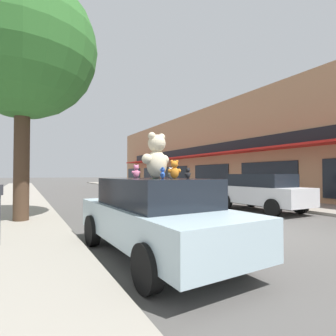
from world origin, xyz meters
TOP-DOWN VIEW (x-y plane):
  - ground_plane at (0.00, 0.00)m, footprint 260.00×260.00m
  - storefront_row at (15.24, 12.26)m, footprint 16.22×39.85m
  - plush_art_car at (-3.41, -0.20)m, footprint 2.07×4.51m
  - teddy_bear_giant at (-3.32, -0.08)m, footprint 0.71×0.48m
  - teddy_bear_white at (-3.00, -0.12)m, footprint 0.15×0.16m
  - teddy_bear_pink at (-3.38, 0.88)m, footprint 0.23×0.15m
  - teddy_bear_black at (-2.77, -0.40)m, footprint 0.16×0.11m
  - teddy_bear_orange at (-3.05, -0.34)m, footprint 0.28×0.20m
  - teddy_bear_blue at (-3.36, -0.43)m, footprint 0.13×0.17m
  - teddy_bear_green at (-3.12, 0.43)m, footprint 0.22×0.19m
  - teddy_bear_yellow at (-2.86, 0.91)m, footprint 0.18×0.22m
  - parked_car_far_center at (3.39, 3.20)m, footprint 1.86×4.23m
  - street_tree at (-5.77, 4.82)m, footprint 4.71×4.71m

SIDE VIEW (x-z plane):
  - ground_plane at x=0.00m, z-range 0.00..0.00m
  - plush_art_car at x=-3.41m, z-range 0.05..1.58m
  - parked_car_far_center at x=3.39m, z-range 0.06..1.68m
  - teddy_bear_black at x=-2.77m, z-range 1.52..1.74m
  - teddy_bear_blue at x=-3.36m, z-range 1.52..1.75m
  - teddy_bear_white at x=-3.00m, z-range 1.52..1.76m
  - teddy_bear_yellow at x=-2.86m, z-range 1.52..1.82m
  - teddy_bear_green at x=-3.12m, z-range 1.52..1.83m
  - teddy_bear_pink at x=-3.38m, z-range 1.52..1.84m
  - teddy_bear_orange at x=-3.05m, z-range 1.52..1.89m
  - teddy_bear_giant at x=-3.32m, z-range 1.51..2.45m
  - storefront_row at x=15.24m, z-range 0.00..7.29m
  - street_tree at x=-5.77m, z-range 1.76..9.79m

